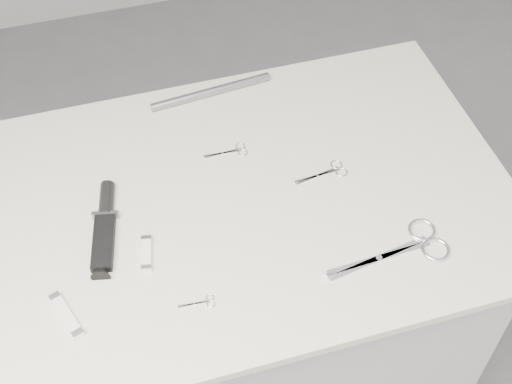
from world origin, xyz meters
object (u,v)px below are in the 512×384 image
object	(u,v)px
embroidery_scissors_a	(329,172)
metal_rail	(211,92)
plinth	(255,317)
tiny_scissors	(202,303)
embroidery_scissors_b	(232,151)
pocket_knife_a	(66,315)
large_shears	(411,246)
pocket_knife_b	(146,254)
sheathed_knife	(105,223)

from	to	relation	value
embroidery_scissors_a	metal_rail	distance (m)	0.34
plinth	tiny_scissors	size ratio (longest dim) A/B	14.03
embroidery_scissors_b	tiny_scissors	world-z (taller)	same
plinth	embroidery_scissors_a	bearing A→B (deg)	4.72
embroidery_scissors_a	embroidery_scissors_b	world-z (taller)	same
pocket_knife_a	metal_rail	xyz separation A→B (m)	(0.37, 0.47, 0.00)
large_shears	pocket_knife_a	world-z (taller)	pocket_knife_a
plinth	pocket_knife_b	distance (m)	0.53
embroidery_scissors_a	sheathed_knife	size ratio (longest dim) A/B	0.54
large_shears	sheathed_knife	xyz separation A→B (m)	(-0.53, 0.21, 0.00)
tiny_scissors	sheathed_knife	world-z (taller)	sheathed_knife
embroidery_scissors_a	metal_rail	bearing A→B (deg)	113.04
tiny_scissors	pocket_knife_a	size ratio (longest dim) A/B	0.64
embroidery_scissors_a	sheathed_knife	world-z (taller)	sheathed_knife
large_shears	plinth	bearing A→B (deg)	133.44
embroidery_scissors_b	metal_rail	size ratio (longest dim) A/B	0.32
sheathed_knife	embroidery_scissors_b	bearing A→B (deg)	-55.36
sheathed_knife	metal_rail	size ratio (longest dim) A/B	0.74
plinth	pocket_knife_a	size ratio (longest dim) A/B	9.00
large_shears	pocket_knife_a	distance (m)	0.62
plinth	sheathed_knife	world-z (taller)	sheathed_knife
pocket_knife_b	metal_rail	size ratio (longest dim) A/B	0.28
embroidery_scissors_a	pocket_knife_b	bearing A→B (deg)	-173.46
embroidery_scissors_a	metal_rail	xyz separation A→B (m)	(-0.17, 0.29, 0.01)
pocket_knife_b	large_shears	bearing A→B (deg)	-93.42
sheathed_knife	pocket_knife_b	distance (m)	0.11
large_shears	pocket_knife_b	size ratio (longest dim) A/B	3.11
large_shears	pocket_knife_b	bearing A→B (deg)	159.46
plinth	sheathed_knife	distance (m)	0.56
sheathed_knife	pocket_knife_a	xyz separation A→B (m)	(-0.09, -0.18, -0.00)
plinth	embroidery_scissors_a	world-z (taller)	embroidery_scissors_a
large_shears	embroidery_scissors_a	world-z (taller)	large_shears
embroidery_scissors_a	metal_rail	world-z (taller)	metal_rail
tiny_scissors	pocket_knife_a	distance (m)	0.23
large_shears	metal_rail	distance (m)	0.56
metal_rail	sheathed_knife	bearing A→B (deg)	-133.37
embroidery_scissors_b	pocket_knife_a	xyz separation A→B (m)	(-0.37, -0.29, 0.00)
tiny_scissors	sheathed_knife	xyz separation A→B (m)	(-0.13, 0.22, 0.01)
pocket_knife_b	metal_rail	xyz separation A→B (m)	(0.22, 0.38, 0.00)
embroidery_scissors_b	embroidery_scissors_a	bearing A→B (deg)	-31.80
embroidery_scissors_b	metal_rail	distance (m)	0.18
embroidery_scissors_b	sheathed_knife	xyz separation A→B (m)	(-0.28, -0.12, 0.01)
large_shears	embroidery_scissors_a	distance (m)	0.23
plinth	metal_rail	xyz separation A→B (m)	(-0.01, 0.30, 0.48)
plinth	metal_rail	distance (m)	0.57
pocket_knife_a	embroidery_scissors_b	bearing A→B (deg)	-70.89
embroidery_scissors_a	pocket_knife_a	size ratio (longest dim) A/B	1.10
embroidery_scissors_a	pocket_knife_b	distance (m)	0.40
large_shears	metal_rail	xyz separation A→B (m)	(-0.25, 0.50, 0.01)
plinth	large_shears	size ratio (longest dim) A/B	3.83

